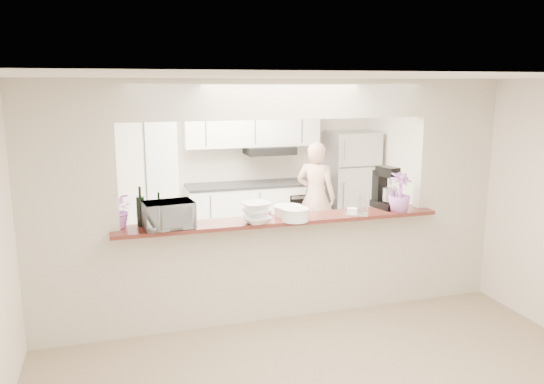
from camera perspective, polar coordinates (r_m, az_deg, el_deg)
name	(u,v)px	position (r m, az deg, el deg)	size (l,w,h in m)	color
floor	(280,315)	(5.87, 0.83, -13.07)	(6.00, 6.00, 0.00)	tan
tile_overlay	(245,268)	(7.25, -2.92, -8.13)	(5.00, 2.90, 0.01)	silver
partition	(280,180)	(5.42, 0.88, 1.32)	(5.00, 0.15, 2.50)	beige
bar_counter	(280,264)	(5.65, 0.86, -7.77)	(3.40, 0.38, 1.09)	beige
kitchen_cabinets	(214,183)	(8.07, -6.29, 0.98)	(3.15, 0.62, 2.25)	white
refrigerator	(350,184)	(8.71, 8.43, 0.87)	(0.75, 0.70, 1.70)	#AFAFB4
flower_left	(119,210)	(5.27, -16.13, -1.84)	(0.32, 0.28, 0.36)	pink
wine_bottle_a	(159,212)	(5.31, -12.04, -2.10)	(0.06, 0.06, 0.32)	black
wine_bottle_b	(141,211)	(5.28, -13.95, -1.97)	(0.08, 0.08, 0.39)	black
toaster_oven	(169,215)	(5.16, -11.07, -2.44)	(0.47, 0.32, 0.26)	#A7A8AC
serving_bowls	(256,213)	(5.24, -1.70, -2.27)	(0.28, 0.28, 0.21)	white
plate_stack_a	(295,214)	(5.35, 2.51, -2.43)	(0.28, 0.28, 0.13)	white
plate_stack_b	(288,211)	(5.55, 1.75, -2.02)	(0.30, 0.30, 0.11)	white
red_bowl	(264,213)	(5.53, -0.87, -2.27)	(0.15, 0.15, 0.07)	maroon
tan_bowl	(298,213)	(5.53, 2.76, -2.28)	(0.15, 0.15, 0.07)	beige
utensil_caddy	(357,207)	(5.64, 9.10, -1.56)	(0.26, 0.20, 0.22)	silver
stand_mixer	(385,189)	(6.01, 12.08, 0.29)	(0.26, 0.35, 0.47)	black
flower_right	(399,192)	(5.85, 13.55, 0.00)	(0.24, 0.24, 0.44)	#A763B9
person	(316,197)	(7.82, 4.73, -0.57)	(0.59, 0.39, 1.62)	tan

